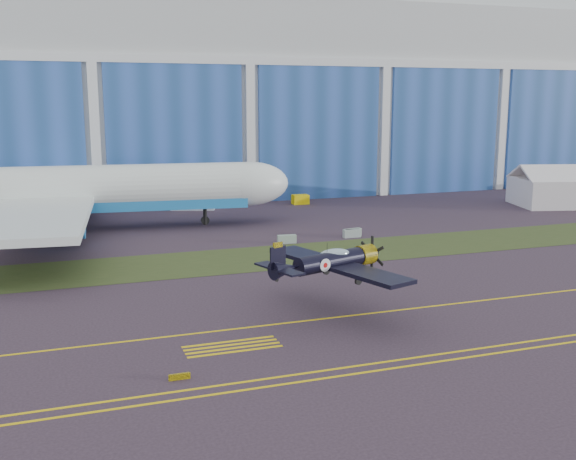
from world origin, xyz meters
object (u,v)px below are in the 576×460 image
object	(u,v)px
warbird	(330,261)
jetliner	(54,138)
tug	(300,199)
tent	(562,185)
shipping_container	(193,200)

from	to	relation	value
warbird	jetliner	size ratio (longest dim) A/B	0.23
tug	tent	bearing A→B (deg)	-21.08
jetliner	tug	distance (m)	36.44
warbird	shipping_container	size ratio (longest dim) A/B	2.63
tug	jetliner	bearing A→B (deg)	-163.81
tent	shipping_container	xyz separation A→B (m)	(-50.89, 14.10, -1.69)
warbird	tent	bearing A→B (deg)	16.88
jetliner	tug	size ratio (longest dim) A/B	28.42
tent	shipping_container	size ratio (longest dim) A/B	2.48
jetliner	tent	distance (m)	69.32
shipping_container	jetliner	bearing A→B (deg)	-132.56
warbird	shipping_container	bearing A→B (deg)	72.20
jetliner	tug	world-z (taller)	jetliner
jetliner	shipping_container	xyz separation A→B (m)	(17.87, 9.96, -9.45)
shipping_container	tent	bearing A→B (deg)	2.82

